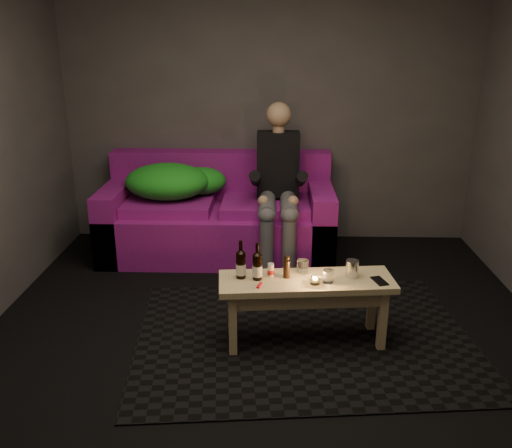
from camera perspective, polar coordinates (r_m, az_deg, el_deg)
The scene contains 17 objects.
floor at distance 3.67m, azimuth 1.05°, elevation -13.65°, with size 4.50×4.50×0.00m, color black.
room at distance 3.56m, azimuth 1.31°, elevation 13.65°, with size 4.50×4.50×4.50m.
rug at distance 3.87m, azimuth 5.07°, elevation -11.74°, with size 2.31×1.68×0.01m, color black.
sofa at distance 5.20m, azimuth -3.94°, elevation 0.62°, with size 2.14×0.96×0.92m.
green_blanket at distance 5.14m, azimuth -8.71°, elevation 4.43°, with size 0.94×0.64×0.32m.
person at distance 4.89m, azimuth 2.34°, elevation 4.43°, with size 0.39×0.89×1.43m.
coffee_table at distance 3.64m, azimuth 5.29°, elevation -6.98°, with size 1.18×0.47×0.47m.
beer_bottle_a at distance 3.57m, azimuth -1.61°, elevation -4.26°, with size 0.07×0.07×0.26m.
beer_bottle_b at distance 3.54m, azimuth 0.14°, elevation -4.45°, with size 0.06×0.06×0.26m.
salt_shaker at distance 3.61m, azimuth 1.57°, elevation -4.86°, with size 0.04×0.04×0.09m, color silver.
pepper_mill at distance 3.59m, azimuth 3.25°, elevation -4.77°, with size 0.04×0.04×0.12m, color black.
tumbler_back at distance 3.67m, azimuth 4.94°, elevation -4.48°, with size 0.08×0.08×0.09m, color white.
tealight at distance 3.53m, azimuth 6.24°, elevation -5.90°, with size 0.07×0.07×0.05m.
tumbler_front at distance 3.55m, azimuth 7.59°, elevation -5.47°, with size 0.07×0.07×0.09m, color white.
steel_cup at distance 3.65m, azimuth 10.08°, elevation -4.65°, with size 0.08×0.08×0.12m, color silver.
smartphone at distance 3.64m, azimuth 12.87°, elevation -5.87°, with size 0.07×0.14×0.01m, color black.
red_lighter at distance 3.49m, azimuth 0.37°, elevation -6.48°, with size 0.02×0.07×0.01m, color red.
Camera 1 is at (0.03, -3.08, 1.99)m, focal length 38.00 mm.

